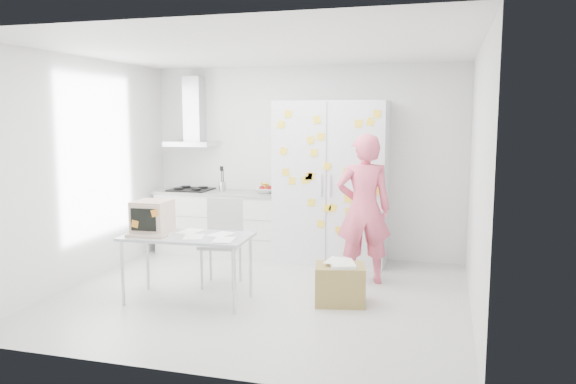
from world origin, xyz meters
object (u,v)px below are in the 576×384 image
(desk, at_px, (165,225))
(chair, at_px, (223,236))
(person, at_px, (364,209))
(cardboard_box, at_px, (340,284))

(desk, relative_size, chair, 1.36)
(person, height_order, cardboard_box, person)
(person, height_order, desk, person)
(desk, bearing_deg, person, 28.53)
(person, relative_size, chair, 1.76)
(person, relative_size, desk, 1.30)
(chair, bearing_deg, person, 10.02)
(cardboard_box, bearing_deg, person, 81.99)
(cardboard_box, bearing_deg, chair, 166.94)
(desk, xyz_separation_m, chair, (0.39, 0.70, -0.24))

